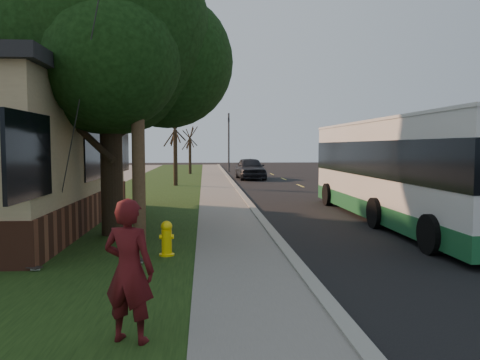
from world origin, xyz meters
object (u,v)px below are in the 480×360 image
at_px(utility_pole, 136,46).
at_px(transit_bus, 404,168).
at_px(skateboard_main, 134,257).
at_px(distant_car, 250,168).
at_px(skateboarder, 129,270).
at_px(traffic_signal, 229,138).
at_px(bare_tree_far, 190,151).
at_px(dumpster, 22,196).
at_px(leafy_tree, 111,38).
at_px(bare_tree_near, 175,150).
at_px(skateboard_spare, 25,266).
at_px(fire_hydrant, 167,239).

distance_m(utility_pole, transit_bus, 8.84).
bearing_deg(skateboard_main, distant_car, 78.93).
xyz_separation_m(transit_bus, skateboarder, (-7.06, -8.60, -0.77)).
bearing_deg(distant_car, traffic_signal, 93.57).
distance_m(bare_tree_far, skateboard_main, 30.42).
bearing_deg(bare_tree_far, dumpster, -101.16).
bearing_deg(bare_tree_far, skateboarder, -89.47).
relative_size(leafy_tree, bare_tree_near, 1.81).
relative_size(utility_pole, bare_tree_near, 2.11).
xyz_separation_m(bare_tree_near, distant_car, (5.05, 6.06, -1.36)).
bearing_deg(bare_tree_near, utility_pole, -89.34).
bearing_deg(skateboard_spare, dumpster, 111.01).
relative_size(bare_tree_far, skateboard_main, 4.56).
distance_m(bare_tree_near, bare_tree_far, 12.01).
bearing_deg(leafy_tree, skateboarder, -78.06).
distance_m(traffic_signal, skateboard_spare, 35.50).
height_order(skateboarder, skateboard_main, skateboarder).
bearing_deg(fire_hydrant, distant_car, 80.22).
bearing_deg(transit_bus, utility_pole, -157.20).
height_order(bare_tree_far, dumpster, bare_tree_far).
bearing_deg(skateboard_main, skateboard_spare, -164.02).
bearing_deg(utility_pole, fire_hydrant, -54.62).
bearing_deg(bare_tree_near, fire_hydrant, -87.14).
distance_m(leafy_tree, skateboard_main, 5.94).
bearing_deg(traffic_signal, fire_hydrant, -95.21).
height_order(leafy_tree, dumpster, leafy_tree).
distance_m(utility_pole, leafy_tree, 1.94).
bearing_deg(bare_tree_near, skateboard_main, -89.16).
relative_size(traffic_signal, distant_car, 1.18).
xyz_separation_m(bare_tree_near, transit_bus, (7.88, -13.78, -0.45)).
bearing_deg(transit_bus, fire_hydrant, -148.82).
relative_size(skateboarder, skateboard_spare, 2.32).
bearing_deg(skateboard_main, dumpster, 126.12).
distance_m(skateboarder, skateboard_spare, 4.34).
bearing_deg(bare_tree_near, dumpster, -109.33).
bearing_deg(skateboarder, skateboard_spare, -35.80).
xyz_separation_m(traffic_signal, skateboard_spare, (-5.67, -34.91, -3.04)).
bearing_deg(utility_pole, bare_tree_far, 89.40).
bearing_deg(transit_bus, traffic_signal, 97.42).
bearing_deg(fire_hydrant, bare_tree_near, 92.86).
bearing_deg(skateboard_main, utility_pole, 93.17).
bearing_deg(leafy_tree, transit_bus, 10.44).
xyz_separation_m(utility_pole, leafy_tree, (-0.87, 1.66, 0.54)).
bearing_deg(dumpster, bare_tree_far, 78.84).
distance_m(fire_hydrant, dumpster, 7.81).
distance_m(utility_pole, skateboarder, 6.56).
height_order(leafy_tree, skateboarder, leafy_tree).
xyz_separation_m(bare_tree_far, distant_car, (4.55, -5.94, -1.21)).
distance_m(leafy_tree, transit_bus, 9.36).
bearing_deg(dumpster, utility_pole, -47.45).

